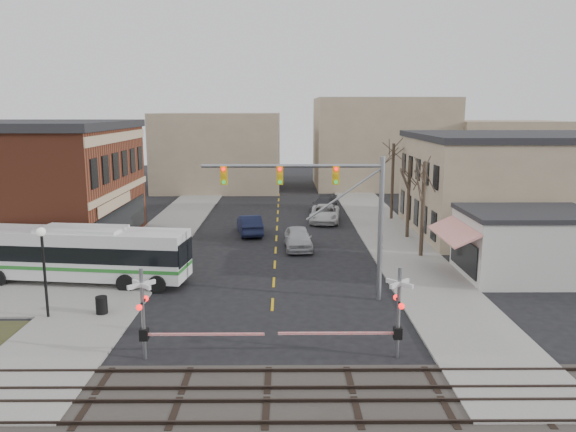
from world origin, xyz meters
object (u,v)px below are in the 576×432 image
object	(u,v)px
transit_bus	(83,253)
pedestrian_near	(142,273)
traffic_signal_mast	(331,199)
car_a	(298,238)
pedestrian_far	(104,257)
car_b	(250,224)
car_d	(324,205)
car_c	(325,214)
street_lamp	(43,254)
rr_crossing_west	(153,315)
rr_crossing_east	(388,314)
trash_bin	(102,305)

from	to	relation	value
transit_bus	pedestrian_near	distance (m)	3.99
traffic_signal_mast	car_a	xyz separation A→B (m)	(-1.49, 11.65, -4.89)
pedestrian_near	pedestrian_far	xyz separation A→B (m)	(-3.16, 3.01, 0.18)
car_b	car_d	distance (m)	12.56
car_d	car_c	bearing A→B (deg)	-76.07
street_lamp	car_a	distance (m)	19.66
transit_bus	car_d	size ratio (longest dim) A/B	2.49
car_b	car_c	distance (m)	8.55
rr_crossing_west	car_d	distance (m)	36.09
car_a	car_d	bearing A→B (deg)	75.94
rr_crossing_east	car_c	distance (m)	29.52
rr_crossing_east	pedestrian_near	bearing A→B (deg)	143.13
pedestrian_far	street_lamp	bearing A→B (deg)	-136.67
rr_crossing_west	car_d	size ratio (longest dim) A/B	1.07
car_a	car_c	distance (m)	10.76
rr_crossing_east	car_d	xyz separation A→B (m)	(-0.30, 34.69, -1.21)
pedestrian_near	rr_crossing_east	bearing A→B (deg)	-121.84
rr_crossing_west	car_c	xyz separation A→B (m)	(9.35, 29.56, -1.16)
transit_bus	rr_crossing_east	distance (m)	19.76
car_b	car_c	size ratio (longest dim) A/B	0.88
pedestrian_near	rr_crossing_west	bearing A→B (deg)	-158.03
transit_bus	street_lamp	bearing A→B (deg)	-87.77
car_c	pedestrian_near	distance (m)	23.34
car_c	pedestrian_far	xyz separation A→B (m)	(-15.48, -16.81, 0.27)
transit_bus	pedestrian_near	bearing A→B (deg)	-14.90
traffic_signal_mast	street_lamp	xyz separation A→B (m)	(-14.55, -2.82, -2.33)
rr_crossing_west	trash_bin	world-z (taller)	rr_crossing_west
rr_crossing_west	rr_crossing_east	xyz separation A→B (m)	(9.92, 0.07, 0.00)
rr_crossing_west	car_b	size ratio (longest dim) A/B	1.10
traffic_signal_mast	pedestrian_far	size ratio (longest dim) A/B	5.12
transit_bus	rr_crossing_east	bearing A→B (deg)	-32.66
pedestrian_near	transit_bus	bearing A→B (deg)	80.13
street_lamp	car_a	bearing A→B (deg)	47.94
rr_crossing_east	street_lamp	size ratio (longest dim) A/B	1.21
trash_bin	pedestrian_near	distance (m)	4.71
transit_bus	rr_crossing_west	xyz separation A→B (m)	(6.71, -10.73, 0.11)
traffic_signal_mast	rr_crossing_west	xyz separation A→B (m)	(-8.08, -7.50, -3.76)
street_lamp	car_b	bearing A→B (deg)	65.30
car_a	traffic_signal_mast	bearing A→B (deg)	-85.72
car_b	pedestrian_far	distance (m)	14.51
rr_crossing_east	car_a	xyz separation A→B (m)	(-3.34, 19.09, -1.13)
pedestrian_near	street_lamp	bearing A→B (deg)	150.22
rr_crossing_east	trash_bin	distance (m)	14.78
rr_crossing_east	car_b	world-z (taller)	rr_crossing_east
rr_crossing_east	trash_bin	bearing A→B (deg)	159.87
car_a	pedestrian_far	world-z (taller)	pedestrian_far
traffic_signal_mast	rr_crossing_west	distance (m)	11.65
trash_bin	car_b	world-z (taller)	car_b
car_b	rr_crossing_east	bearing A→B (deg)	96.88
pedestrian_near	car_d	bearing A→B (deg)	-21.68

